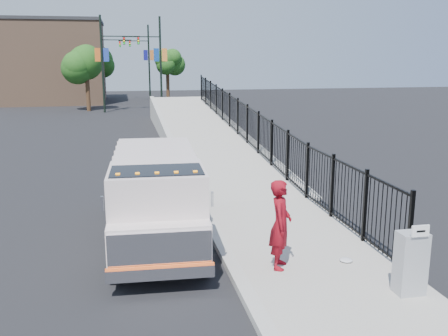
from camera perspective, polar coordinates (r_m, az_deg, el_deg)
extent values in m
plane|color=black|center=(12.09, 0.12, -10.04)|extent=(120.00, 120.00, 0.00)
cube|color=#9E998E|center=(10.88, 12.58, -12.71)|extent=(3.55, 12.00, 0.12)
cube|color=#ADAAA3|center=(10.28, 2.43, -13.82)|extent=(0.30, 12.00, 0.16)
cube|color=#9E998E|center=(27.68, -2.26, 2.93)|extent=(3.95, 24.06, 3.19)
cube|color=black|center=(23.95, 2.66, 3.58)|extent=(0.10, 28.00, 1.80)
cube|color=black|center=(13.44, -7.69, -5.57)|extent=(1.18, 6.08, 0.20)
cube|color=silver|center=(11.22, -7.59, -4.49)|extent=(2.18, 2.06, 1.78)
cube|color=silver|center=(10.31, -7.38, -8.66)|extent=(2.12, 0.72, 0.89)
cube|color=silver|center=(10.01, -7.33, -9.34)|extent=(2.05, 0.17, 0.76)
cube|color=silver|center=(10.11, -7.24, -11.83)|extent=(2.14, 0.26, 0.25)
cube|color=#F3581D|center=(10.06, -7.27, -11.13)|extent=(2.13, 0.15, 0.05)
cube|color=black|center=(10.86, -7.65, -2.14)|extent=(2.01, 1.25, 0.76)
cube|color=silver|center=(14.31, -7.89, -0.75)|extent=(2.31, 3.83, 1.51)
cube|color=silver|center=(10.29, -13.75, -3.99)|extent=(0.06, 0.06, 0.31)
cube|color=silver|center=(10.33, -1.36, -3.57)|extent=(0.06, 0.06, 0.31)
cube|color=orange|center=(10.48, -12.05, -0.74)|extent=(0.09, 0.08, 0.05)
cube|color=orange|center=(10.47, -9.86, -0.67)|extent=(0.09, 0.08, 0.05)
cube|color=orange|center=(10.47, -7.67, -0.60)|extent=(0.09, 0.08, 0.05)
cube|color=orange|center=(10.48, -5.48, -0.52)|extent=(0.09, 0.08, 0.05)
cube|color=orange|center=(10.51, -3.31, -0.45)|extent=(0.09, 0.08, 0.05)
cylinder|color=black|center=(10.97, -12.33, -10.26)|extent=(0.33, 0.90, 0.89)
cylinder|color=black|center=(11.00, -2.44, -9.91)|extent=(0.33, 0.90, 0.89)
cylinder|color=black|center=(15.08, -11.37, -3.85)|extent=(0.33, 0.90, 0.89)
cylinder|color=black|center=(15.10, -4.27, -3.61)|extent=(0.33, 0.90, 0.89)
cylinder|color=black|center=(16.02, -11.23, -2.87)|extent=(0.33, 0.90, 0.89)
cylinder|color=black|center=(16.04, -4.55, -2.65)|extent=(0.33, 0.90, 0.89)
imported|color=maroon|center=(10.93, 6.47, -6.42)|extent=(0.71, 0.85, 1.98)
cube|color=gray|center=(10.49, 20.55, -10.14)|extent=(0.55, 0.40, 1.25)
cube|color=white|center=(10.06, 21.53, -6.71)|extent=(0.35, 0.04, 0.22)
ellipsoid|color=silver|center=(11.81, 13.78, -10.16)|extent=(0.30, 0.30, 0.07)
cylinder|color=black|center=(43.70, -13.73, 11.41)|extent=(0.18, 0.18, 8.00)
cube|color=black|center=(43.70, -11.73, 14.53)|extent=(3.20, 0.08, 0.08)
cube|color=black|center=(43.72, -9.76, 14.14)|extent=(0.18, 0.22, 0.60)
cube|color=#203A95|center=(43.69, -13.32, 12.48)|extent=(0.45, 0.04, 1.10)
cube|color=#D1591C|center=(43.71, -14.26, 12.43)|extent=(0.45, 0.04, 1.10)
cylinder|color=black|center=(44.42, -7.24, 11.68)|extent=(0.18, 0.18, 8.00)
cube|color=black|center=(44.35, -9.46, 14.58)|extent=(3.20, 0.08, 0.08)
cube|color=black|center=(44.31, -11.36, 14.06)|extent=(0.18, 0.22, 0.60)
cube|color=orange|center=(44.45, -6.81, 12.72)|extent=(0.45, 0.04, 1.10)
cube|color=navy|center=(44.39, -7.73, 12.70)|extent=(0.45, 0.04, 1.10)
cylinder|color=black|center=(53.32, -13.96, 11.56)|extent=(0.18, 0.18, 8.00)
cube|color=black|center=(53.31, -12.33, 14.11)|extent=(3.20, 0.08, 0.08)
cube|color=black|center=(53.30, -10.72, 13.80)|extent=(0.18, 0.22, 0.60)
cube|color=navy|center=(53.30, -13.62, 12.43)|extent=(0.45, 0.04, 1.10)
cube|color=#D14D05|center=(53.33, -14.39, 12.39)|extent=(0.45, 0.04, 1.10)
cylinder|color=black|center=(56.26, -8.56, 11.82)|extent=(0.18, 0.18, 8.00)
cube|color=black|center=(56.21, -10.31, 14.10)|extent=(3.20, 0.08, 0.08)
cube|color=black|center=(56.18, -11.81, 13.69)|extent=(0.18, 0.22, 0.60)
cube|color=#CC6B2C|center=(56.27, -8.22, 12.64)|extent=(0.45, 0.04, 1.10)
cube|color=navy|center=(56.24, -8.95, 12.62)|extent=(0.45, 0.04, 1.10)
cylinder|color=#382314|center=(45.35, -15.29, 8.32)|extent=(0.36, 0.36, 3.20)
sphere|color=#194714|center=(45.25, -15.47, 11.35)|extent=(3.05, 3.05, 3.05)
cylinder|color=#382314|center=(52.75, -6.43, 9.22)|extent=(0.36, 0.36, 3.20)
sphere|color=#194714|center=(52.67, -6.50, 11.83)|extent=(2.06, 2.06, 2.06)
cylinder|color=#382314|center=(59.44, -13.97, 9.31)|extent=(0.36, 0.36, 3.20)
sphere|color=#194714|center=(59.37, -14.09, 11.62)|extent=(3.20, 3.20, 3.20)
cube|color=#8C664C|center=(55.35, -18.90, 11.28)|extent=(10.00, 10.00, 8.00)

